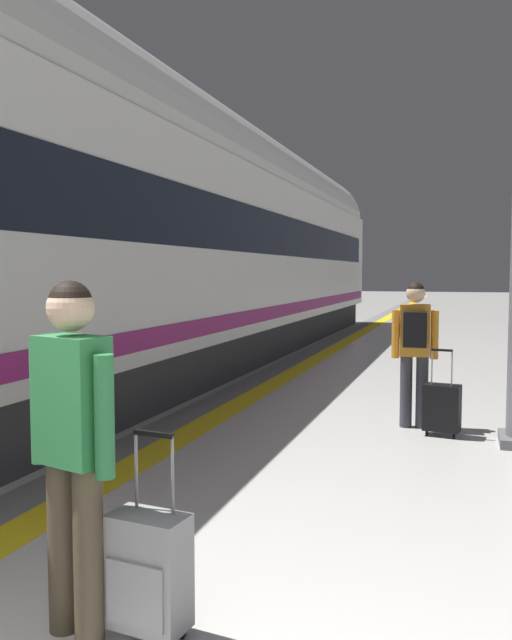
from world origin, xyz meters
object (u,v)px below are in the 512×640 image
Objects in this scene: rolling_suitcase_foreground at (148,571)px; passenger_near at (415,342)px; high_speed_train at (115,222)px; suitcase_near at (442,407)px; traveller_foreground at (73,433)px.

passenger_near reaches higher than rolling_suitcase_foreground.
suitcase_near is at bearing -16.09° from high_speed_train.
suitcase_near is at bearing 75.07° from rolling_suitcase_foreground.
suitcase_near is (1.56, 4.60, -0.69)m from traveller_foreground.
passenger_near is at bearing 75.84° from traveller_foreground.
high_speed_train is 6.92m from traveller_foreground.
traveller_foreground is at bearing -61.97° from high_speed_train.
suitcase_near is at bearing 71.33° from traveller_foreground.
passenger_near is at bearing -13.63° from high_speed_train.
rolling_suitcase_foreground is at bearing -100.42° from passenger_near.
rolling_suitcase_foreground is 0.61× the size of passenger_near.
high_speed_train is 5.39m from suitcase_near.
traveller_foreground reaches higher than passenger_near.
suitcase_near is (0.32, -0.30, -0.67)m from passenger_near.
passenger_near is (1.24, 4.90, -0.02)m from traveller_foreground.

